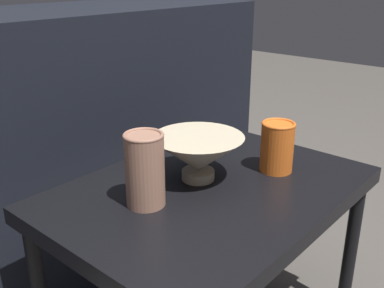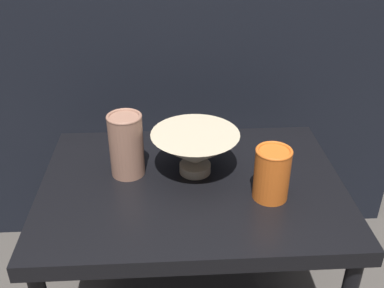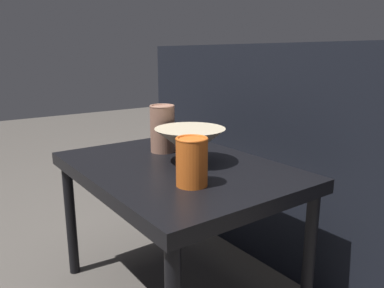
% 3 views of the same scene
% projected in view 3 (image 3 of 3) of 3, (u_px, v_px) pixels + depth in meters
% --- Properties ---
extents(table, '(0.75, 0.54, 0.46)m').
position_uv_depth(table, '(177.00, 179.00, 1.17)').
color(table, black).
rests_on(table, ground_plane).
extents(couch_backdrop, '(1.46, 0.50, 0.83)m').
position_uv_depth(couch_backdrop, '(304.00, 149.00, 1.53)').
color(couch_backdrop, black).
rests_on(couch_backdrop, ground_plane).
extents(bowl, '(0.22, 0.22, 0.11)m').
position_uv_depth(bowl, '(190.00, 143.00, 1.16)').
color(bowl, '#C1B293').
rests_on(bowl, table).
extents(vase_textured_left, '(0.09, 0.09, 0.16)m').
position_uv_depth(vase_textured_left, '(162.00, 128.00, 1.29)').
color(vase_textured_left, '#996B56').
rests_on(vase_textured_left, table).
extents(vase_colorful_right, '(0.08, 0.08, 0.13)m').
position_uv_depth(vase_colorful_right, '(192.00, 161.00, 0.96)').
color(vase_colorful_right, orange).
rests_on(vase_colorful_right, table).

